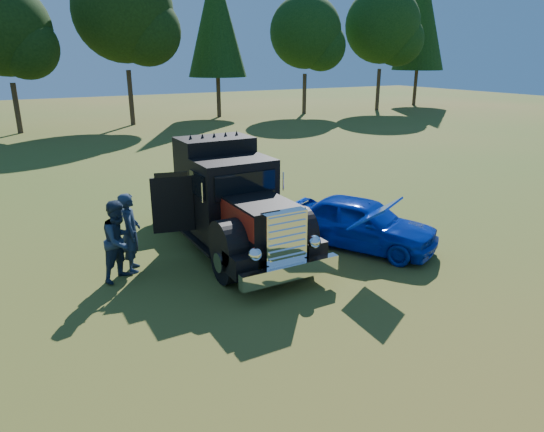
{
  "coord_description": "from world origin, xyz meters",
  "views": [
    {
      "loc": [
        -5.23,
        -8.95,
        5.18
      ],
      "look_at": [
        0.64,
        1.56,
        1.19
      ],
      "focal_mm": 32.0,
      "sensor_mm": 36.0,
      "label": 1
    }
  ],
  "objects": [
    {
      "name": "hotrod_coupe",
      "position": [
        3.22,
        1.05,
        0.73
      ],
      "size": [
        3.55,
        4.55,
        1.89
      ],
      "color": "#0810B0",
      "rests_on": "ground"
    },
    {
      "name": "spectator_near",
      "position": [
        -2.79,
        2.63,
        1.01
      ],
      "size": [
        0.66,
        0.84,
        2.02
      ],
      "primitive_type": "imported",
      "rotation": [
        0.0,
        0.0,
        1.3
      ],
      "color": "#20264C",
      "rests_on": "ground"
    },
    {
      "name": "spectator_far",
      "position": [
        -3.15,
        2.22,
        0.99
      ],
      "size": [
        1.22,
        1.15,
        1.99
      ],
      "primitive_type": "imported",
      "rotation": [
        0.0,
        0.0,
        0.56
      ],
      "color": "#1F2F4A",
      "rests_on": "ground"
    },
    {
      "name": "ground",
      "position": [
        0.0,
        0.0,
        0.0
      ],
      "size": [
        120.0,
        120.0,
        0.0
      ],
      "primitive_type": "plane",
      "color": "#335D1B",
      "rests_on": "ground"
    },
    {
      "name": "treeline",
      "position": [
        2.79,
        28.84,
        7.73
      ],
      "size": [
        72.1,
        18.6,
        13.84
      ],
      "color": "#2D2116",
      "rests_on": "ground"
    },
    {
      "name": "diamond_t_truck",
      "position": [
        -0.01,
        2.88,
        1.28
      ],
      "size": [
        3.36,
        7.16,
        3.0
      ],
      "color": "black",
      "rests_on": "ground"
    }
  ]
}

